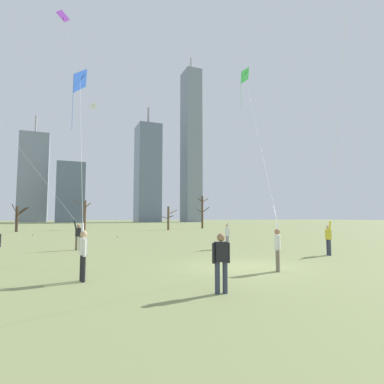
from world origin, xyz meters
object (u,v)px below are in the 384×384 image
(kite_flyer_far_back_green, at_px, (264,175))
(distant_kite_drifting_left_white, at_px, (88,117))
(bare_tree_leftmost, at_px, (169,218))
(bare_tree_right_of_center, at_px, (85,214))
(kite_flyer_midfield_right_red, at_px, (56,205))
(kite_flyer_midfield_center_blue, at_px, (82,183))
(bare_tree_far_right_edge, at_px, (18,217))
(bare_tree_left_of_center, at_px, (202,211))
(kite_flyer_foreground_left_pink, at_px, (240,201))
(distant_kite_high_overhead_purple, at_px, (67,34))
(bystander_far_off_by_trees, at_px, (221,260))
(kite_flyer_midfield_left_teal, at_px, (332,193))

(kite_flyer_far_back_green, distance_m, distant_kite_drifting_left_white, 29.83)
(bare_tree_leftmost, bearing_deg, bare_tree_right_of_center, 157.74)
(kite_flyer_midfield_right_red, bearing_deg, kite_flyer_far_back_green, -42.84)
(kite_flyer_midfield_center_blue, xyz_separation_m, bare_tree_leftmost, (14.60, 34.48, -1.39))
(kite_flyer_midfield_right_red, relative_size, bare_tree_leftmost, 4.29)
(kite_flyer_midfield_center_blue, bearing_deg, bare_tree_leftmost, 67.05)
(bare_tree_far_right_edge, xyz_separation_m, bare_tree_left_of_center, (29.54, 2.36, 1.13))
(kite_flyer_foreground_left_pink, height_order, bare_tree_left_of_center, kite_flyer_foreground_left_pink)
(bare_tree_leftmost, bearing_deg, distant_kite_high_overhead_purple, -129.37)
(bare_tree_far_right_edge, height_order, bare_tree_left_of_center, bare_tree_left_of_center)
(kite_flyer_midfield_center_blue, xyz_separation_m, bare_tree_left_of_center, (22.48, 38.70, -0.19))
(kite_flyer_foreground_left_pink, relative_size, bare_tree_right_of_center, 4.00)
(bystander_far_off_by_trees, bearing_deg, kite_flyer_far_back_green, 44.72)
(kite_flyer_midfield_center_blue, xyz_separation_m, bystander_far_off_by_trees, (3.46, -5.07, -2.48))
(kite_flyer_foreground_left_pink, relative_size, distant_kite_high_overhead_purple, 0.97)
(kite_flyer_foreground_left_pink, bearing_deg, kite_flyer_midfield_left_teal, -61.28)
(bare_tree_left_of_center, bearing_deg, bare_tree_leftmost, -151.81)
(bare_tree_right_of_center, bearing_deg, bystander_far_off_by_trees, -88.14)
(kite_flyer_foreground_left_pink, relative_size, bare_tree_far_right_edge, 4.96)
(distant_kite_high_overhead_purple, distance_m, bare_tree_leftmost, 29.54)
(kite_flyer_far_back_green, bearing_deg, distant_kite_high_overhead_purple, 121.22)
(kite_flyer_midfield_center_blue, bearing_deg, kite_flyer_midfield_left_teal, -5.21)
(kite_flyer_foreground_left_pink, height_order, distant_kite_drifting_left_white, kite_flyer_foreground_left_pink)
(bare_tree_left_of_center, relative_size, bare_tree_leftmost, 1.56)
(distant_kite_high_overhead_purple, xyz_separation_m, bare_tree_leftmost, (15.63, 19.05, -16.30))
(kite_flyer_foreground_left_pink, xyz_separation_m, bystander_far_off_by_trees, (-5.86, -8.63, -2.18))
(kite_flyer_midfield_right_red, height_order, bare_tree_leftmost, kite_flyer_midfield_right_red)
(bare_tree_left_of_center, bearing_deg, kite_flyer_far_back_green, -109.89)
(kite_flyer_midfield_center_blue, relative_size, bare_tree_left_of_center, 1.77)
(kite_flyer_midfield_center_blue, bearing_deg, bare_tree_left_of_center, 59.85)
(bystander_far_off_by_trees, relative_size, bare_tree_far_right_edge, 0.41)
(kite_flyer_midfield_center_blue, distance_m, bare_tree_right_of_center, 39.69)
(distant_kite_high_overhead_purple, height_order, bare_tree_right_of_center, distant_kite_high_overhead_purple)
(bare_tree_left_of_center, bearing_deg, kite_flyer_midfield_right_red, -128.37)
(kite_flyer_foreground_left_pink, distance_m, distant_kite_high_overhead_purple, 21.89)
(kite_flyer_midfield_left_teal, xyz_separation_m, bare_tree_left_of_center, (10.61, 39.78, -0.07))
(distant_kite_drifting_left_white, bearing_deg, kite_flyer_foreground_left_pink, -71.39)
(kite_flyer_midfield_left_teal, distance_m, bare_tree_right_of_center, 41.89)
(kite_flyer_midfield_right_red, xyz_separation_m, bare_tree_leftmost, (15.82, 25.70, -0.87))
(kite_flyer_foreground_left_pink, xyz_separation_m, kite_flyer_midfield_center_blue, (-9.32, -3.56, 0.31))
(bystander_far_off_by_trees, height_order, distant_kite_drifting_left_white, distant_kite_drifting_left_white)
(kite_flyer_far_back_green, relative_size, distant_kite_drifting_left_white, 0.86)
(bare_tree_right_of_center, bearing_deg, kite_flyer_midfield_left_teal, -76.39)
(kite_flyer_foreground_left_pink, height_order, bare_tree_right_of_center, kite_flyer_foreground_left_pink)
(bare_tree_right_of_center, bearing_deg, kite_flyer_midfield_right_red, -95.96)
(bystander_far_off_by_trees, distance_m, bare_tree_right_of_center, 44.75)
(kite_flyer_midfield_left_teal, xyz_separation_m, bare_tree_far_right_edge, (-18.93, 37.42, -1.20))
(kite_flyer_midfield_right_red, distance_m, distant_kite_drifting_left_white, 21.75)
(kite_flyer_midfield_right_red, relative_size, distant_kite_drifting_left_white, 0.98)
(kite_flyer_midfield_left_teal, distance_m, bystander_far_off_by_trees, 9.60)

